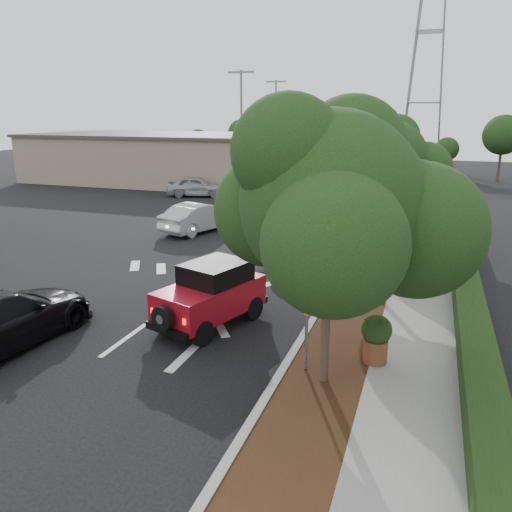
% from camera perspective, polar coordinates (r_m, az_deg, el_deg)
% --- Properties ---
extents(ground, '(120.00, 120.00, 0.00)m').
position_cam_1_polar(ground, '(14.25, -14.78, -9.22)').
color(ground, black).
rests_on(ground, ground).
extents(curb, '(0.20, 70.00, 0.15)m').
position_cam_1_polar(curb, '(23.48, 11.62, 1.21)').
color(curb, '#9E9B93').
rests_on(curb, ground).
extents(planting_strip, '(1.80, 70.00, 0.12)m').
position_cam_1_polar(planting_strip, '(23.38, 14.05, 0.96)').
color(planting_strip, black).
rests_on(planting_strip, ground).
extents(sidewalk, '(2.00, 70.00, 0.12)m').
position_cam_1_polar(sidewalk, '(23.30, 18.69, 0.53)').
color(sidewalk, gray).
rests_on(sidewalk, ground).
extents(hedge, '(0.80, 70.00, 0.80)m').
position_cam_1_polar(hedge, '(23.26, 22.20, 1.02)').
color(hedge, black).
rests_on(hedge, ground).
extents(commercial_building, '(22.00, 12.00, 4.00)m').
position_cam_1_polar(commercial_building, '(47.03, -10.91, 10.94)').
color(commercial_building, gray).
rests_on(commercial_building, ground).
extents(transmission_tower, '(7.00, 4.00, 28.00)m').
position_cam_1_polar(transmission_tower, '(58.87, 18.04, 9.47)').
color(transmission_tower, slate).
rests_on(transmission_tower, ground).
extents(street_tree_near, '(3.80, 3.80, 5.92)m').
position_cam_1_polar(street_tree_near, '(11.83, 7.68, -14.32)').
color(street_tree_near, black).
rests_on(street_tree_near, ground).
extents(street_tree_mid, '(3.20, 3.20, 5.32)m').
position_cam_1_polar(street_tree_mid, '(18.15, 12.27, -3.48)').
color(street_tree_mid, black).
rests_on(street_tree_mid, ground).
extents(street_tree_far, '(3.40, 3.40, 5.62)m').
position_cam_1_polar(street_tree_far, '(24.36, 14.27, 1.40)').
color(street_tree_far, black).
rests_on(street_tree_far, ground).
extents(light_pole_a, '(2.00, 0.22, 9.00)m').
position_cam_1_polar(light_pole_a, '(39.59, -1.61, 7.39)').
color(light_pole_a, slate).
rests_on(light_pole_a, ground).
extents(light_pole_b, '(2.00, 0.22, 9.00)m').
position_cam_1_polar(light_pole_b, '(51.16, 2.19, 9.35)').
color(light_pole_b, slate).
rests_on(light_pole_b, ground).
extents(red_jeep, '(2.52, 3.76, 1.84)m').
position_cam_1_polar(red_jeep, '(14.48, -4.82, -4.28)').
color(red_jeep, black).
rests_on(red_jeep, ground).
extents(silver_suv_ahead, '(3.39, 6.31, 1.68)m').
position_cam_1_polar(silver_suv_ahead, '(20.69, 6.23, 1.65)').
color(silver_suv_ahead, '#B8BBC1').
rests_on(silver_suv_ahead, ground).
extents(silver_sedan_oncoming, '(2.88, 4.83, 1.50)m').
position_cam_1_polar(silver_sedan_oncoming, '(26.10, -6.45, 4.45)').
color(silver_sedan_oncoming, '#ABADB3').
rests_on(silver_sedan_oncoming, ground).
extents(parked_suv, '(4.67, 2.90, 1.48)m').
position_cam_1_polar(parked_suv, '(37.33, -6.78, 7.91)').
color(parked_suv, '#A2A3A9').
rests_on(parked_suv, ground).
extents(speed_hump_sign, '(1.18, 0.19, 2.54)m').
position_cam_1_polar(speed_hump_sign, '(11.44, 5.87, -5.55)').
color(speed_hump_sign, slate).
rests_on(speed_hump_sign, ground).
extents(terracotta_planter, '(0.73, 0.73, 1.27)m').
position_cam_1_polar(terracotta_planter, '(12.43, 13.61, -8.65)').
color(terracotta_planter, brown).
rests_on(terracotta_planter, ground).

